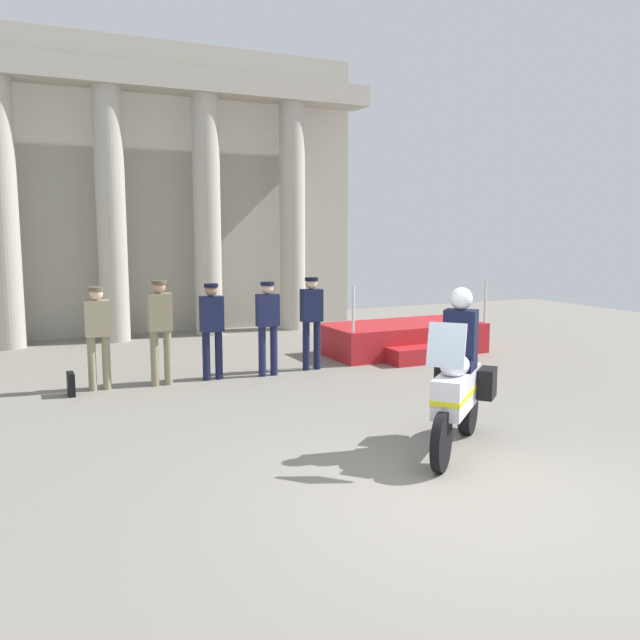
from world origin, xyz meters
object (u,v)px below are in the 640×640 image
Objects in this scene: reviewing_stand at (404,339)px; officer_in_row_1 at (160,324)px; officer_in_row_3 at (268,321)px; motorcycle_with_rider at (458,382)px; officer_in_row_4 at (312,315)px; officer_in_row_0 at (98,329)px; officer_in_row_2 at (212,323)px; briefcase_on_ground at (71,384)px.

officer_in_row_1 is at bearing -172.38° from reviewing_stand.
motorcycle_with_rider reaches higher than officer_in_row_3.
officer_in_row_4 reaches higher than reviewing_stand.
officer_in_row_2 is at bearing -179.73° from officer_in_row_0.
officer_in_row_0 is at bearing -3.76° from officer_in_row_1.
officer_in_row_0 is 1.01× the size of officer_in_row_2.
motorcycle_with_rider is at bearing -50.52° from briefcase_on_ground.
reviewing_stand is 1.93× the size of officer_in_row_4.
officer_in_row_4 is 0.89× the size of motorcycle_with_rider.
officer_in_row_3 is at bearing 175.50° from officer_in_row_2.
officer_in_row_0 is at bearing -96.14° from motorcycle_with_rider.
officer_in_row_0 is 5.91m from motorcycle_with_rider.
officer_in_row_3 is 0.92m from officer_in_row_4.
motorcycle_with_rider is at bearing 99.05° from officer_in_row_3.
officer_in_row_0 is 1.00× the size of officer_in_row_3.
briefcase_on_ground is (-2.30, -0.13, -0.79)m from officer_in_row_2.
officer_in_row_0 is 0.98× the size of officer_in_row_4.
officer_in_row_4 is (3.73, -0.04, 0.02)m from officer_in_row_0.
officer_in_row_4 is 4.82m from motorcycle_with_rider.
reviewing_stand is 4.39m from officer_in_row_2.
officer_in_row_3 is 3.37m from briefcase_on_ground.
briefcase_on_ground is (-3.83, 4.65, -0.61)m from motorcycle_with_rider.
officer_in_row_0 is 0.87× the size of motorcycle_with_rider.
officer_in_row_2 is at bearing -175.28° from officer_in_row_1.
officer_in_row_0 is 0.94m from briefcase_on_ground.
officer_in_row_4 is at bearing -178.38° from officer_in_row_0.
officer_in_row_3 is 0.98× the size of officer_in_row_4.
officer_in_row_2 is at bearing -171.33° from reviewing_stand.
briefcase_on_ground is at bearing 5.95° from officer_in_row_1.
officer_in_row_4 is (-2.41, -0.63, 0.70)m from reviewing_stand.
officer_in_row_1 is at bearing 3.71° from briefcase_on_ground.
briefcase_on_ground is (-6.59, -0.78, -0.12)m from reviewing_stand.
reviewing_stand reaches higher than briefcase_on_ground.
officer_in_row_4 is at bearing -169.11° from officer_in_row_3.
officer_in_row_0 is 2.82m from officer_in_row_3.
officer_in_row_3 is 4.60× the size of briefcase_on_ground.
officer_in_row_1 reaches higher than officer_in_row_3.
reviewing_stand is at bearing -172.26° from officer_in_row_0.
officer_in_row_1 is (-5.17, -0.69, 0.73)m from reviewing_stand.
officer_in_row_0 is at bearing 1.62° from officer_in_row_4.
reviewing_stand is 6.64m from briefcase_on_ground.
motorcycle_with_rider is 5.28× the size of briefcase_on_ground.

